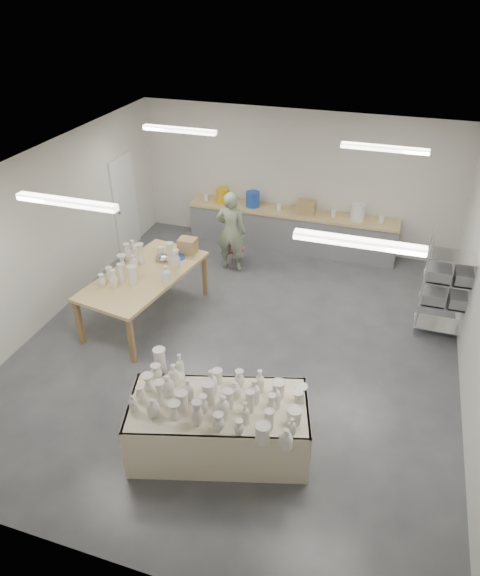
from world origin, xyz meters
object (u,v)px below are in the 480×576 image
(drying_table, at_px, (219,423))
(potter, at_px, (231,231))
(work_table, at_px, (147,270))
(red_stool, at_px, (235,251))

(drying_table, relative_size, potter, 1.44)
(work_table, bearing_deg, drying_table, -39.26)
(potter, xyz_separation_m, red_stool, (-0.00, 0.27, -0.58))
(work_table, height_order, potter, potter)
(red_stool, bearing_deg, potter, -90.00)
(potter, height_order, red_stool, potter)
(work_table, xyz_separation_m, potter, (0.87, 2.05, -0.06))
(work_table, bearing_deg, red_stool, 78.94)
(work_table, bearing_deg, potter, 76.50)
(drying_table, bearing_deg, work_table, 115.63)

